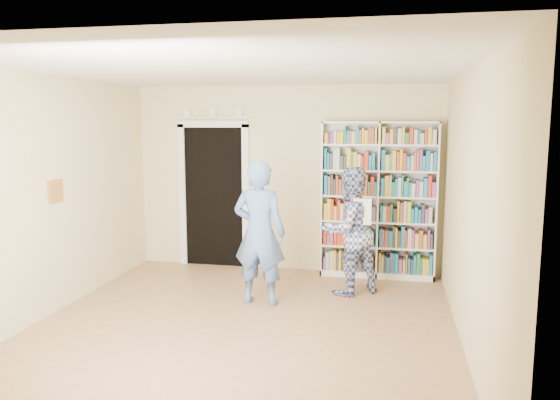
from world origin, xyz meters
name	(u,v)px	position (x,y,z in m)	size (l,w,h in m)	color
floor	(241,330)	(0.00, 0.00, 0.00)	(5.00, 5.00, 0.00)	#926946
ceiling	(238,69)	(0.00, 0.00, 2.70)	(5.00, 5.00, 0.00)	white
wall_back	(286,179)	(0.00, 2.50, 1.35)	(4.50, 4.50, 0.00)	beige
wall_left	(43,198)	(-2.25, 0.00, 1.35)	(5.00, 5.00, 0.00)	beige
wall_right	(469,211)	(2.25, 0.00, 1.35)	(5.00, 5.00, 0.00)	beige
bookshelf	(378,200)	(1.35, 2.34, 1.11)	(1.59, 0.30, 2.19)	white
doorway	(214,189)	(-1.10, 2.48, 1.18)	(1.10, 0.08, 2.43)	black
wall_art	(56,191)	(-2.23, 0.20, 1.40)	(0.03, 0.25, 0.25)	brown
man_blue	(259,233)	(0.00, 0.87, 0.87)	(0.64, 0.42, 1.74)	#557BBD
man_plaid	(350,231)	(1.02, 1.50, 0.81)	(0.79, 0.62, 1.63)	navy
paper_sheet	(362,212)	(1.18, 1.33, 1.09)	(0.23, 0.01, 0.32)	white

